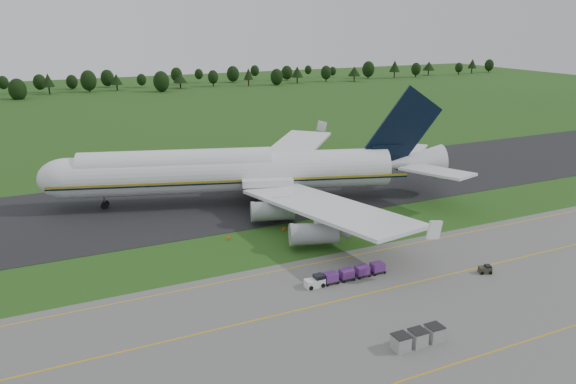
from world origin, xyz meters
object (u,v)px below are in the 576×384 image
baggage_train (345,275)px  utility_cart (485,270)px  edge_markers (257,234)px  aircraft (240,171)px  uld_row (418,338)px

baggage_train → utility_cart: bearing=-18.8°
utility_cart → edge_markers: utility_cart is taller
aircraft → baggage_train: (0.84, -40.47, -5.78)m
aircraft → utility_cart: aircraft is taller
baggage_train → aircraft: bearing=91.2°
edge_markers → aircraft: bearing=78.0°
utility_cart → uld_row: bearing=-151.9°
baggage_train → utility_cart: baggage_train is taller
utility_cart → edge_markers: 38.12m
aircraft → utility_cart: size_ratio=40.31×
baggage_train → edge_markers: 22.49m
uld_row → utility_cart: bearing=28.1°
aircraft → uld_row: bearing=-90.1°
uld_row → aircraft: bearing=89.9°
baggage_train → utility_cart: 21.28m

